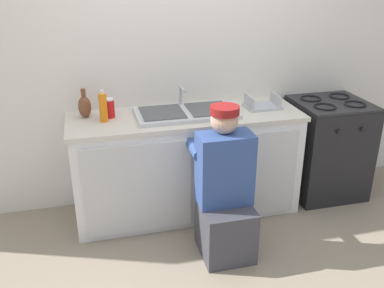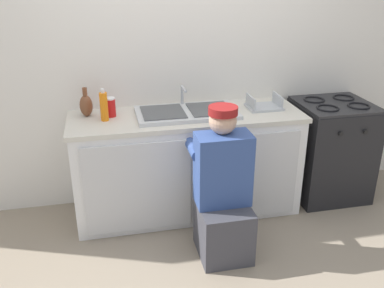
% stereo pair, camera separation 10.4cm
% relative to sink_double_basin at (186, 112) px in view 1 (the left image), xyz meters
% --- Properties ---
extents(ground_plane, '(12.00, 12.00, 0.00)m').
position_rel_sink_double_basin_xyz_m(ground_plane, '(0.00, -0.30, -0.88)').
color(ground_plane, gray).
extents(back_wall, '(6.00, 0.10, 2.50)m').
position_rel_sink_double_basin_xyz_m(back_wall, '(0.00, 0.35, 0.37)').
color(back_wall, silver).
rests_on(back_wall, ground_plane).
extents(counter_cabinet, '(1.83, 0.62, 0.83)m').
position_rel_sink_double_basin_xyz_m(counter_cabinet, '(0.00, -0.01, -0.47)').
color(counter_cabinet, white).
rests_on(counter_cabinet, ground_plane).
extents(countertop, '(1.87, 0.62, 0.04)m').
position_rel_sink_double_basin_xyz_m(countertop, '(0.00, -0.00, -0.04)').
color(countertop, beige).
rests_on(countertop, counter_cabinet).
extents(sink_double_basin, '(0.80, 0.44, 0.19)m').
position_rel_sink_double_basin_xyz_m(sink_double_basin, '(0.00, 0.00, 0.00)').
color(sink_double_basin, silver).
rests_on(sink_double_basin, countertop).
extents(stove_range, '(0.63, 0.62, 0.89)m').
position_rel_sink_double_basin_xyz_m(stove_range, '(1.31, -0.00, -0.45)').
color(stove_range, black).
rests_on(stove_range, ground_plane).
extents(plumber_person, '(0.42, 0.61, 1.10)m').
position_rel_sink_double_basin_xyz_m(plumber_person, '(0.13, -0.63, -0.42)').
color(plumber_person, '#3F3F47').
rests_on(plumber_person, ground_plane).
extents(dish_rack_tray, '(0.28, 0.22, 0.11)m').
position_rel_sink_double_basin_xyz_m(dish_rack_tray, '(0.66, 0.02, 0.01)').
color(dish_rack_tray, '#B2B7BC').
rests_on(dish_rack_tray, countertop).
extents(soda_cup_red, '(0.08, 0.08, 0.15)m').
position_rel_sink_double_basin_xyz_m(soda_cup_red, '(-0.59, 0.08, 0.06)').
color(soda_cup_red, red).
rests_on(soda_cup_red, countertop).
extents(vase_decorative, '(0.10, 0.10, 0.23)m').
position_rel_sink_double_basin_xyz_m(vase_decorative, '(-0.78, 0.13, 0.07)').
color(vase_decorative, brown).
rests_on(vase_decorative, countertop).
extents(soap_bottle_orange, '(0.06, 0.06, 0.25)m').
position_rel_sink_double_basin_xyz_m(soap_bottle_orange, '(-0.64, -0.01, 0.09)').
color(soap_bottle_orange, orange).
rests_on(soap_bottle_orange, countertop).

